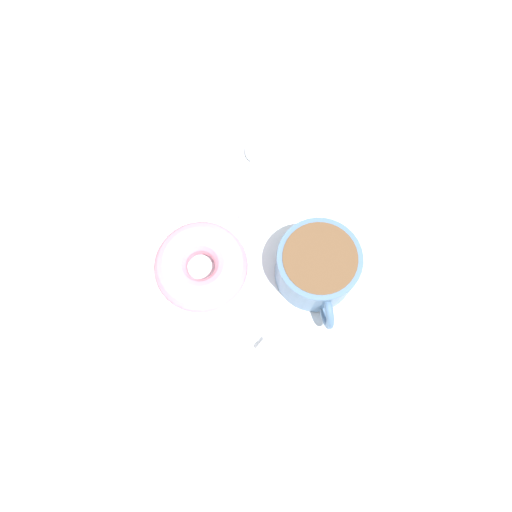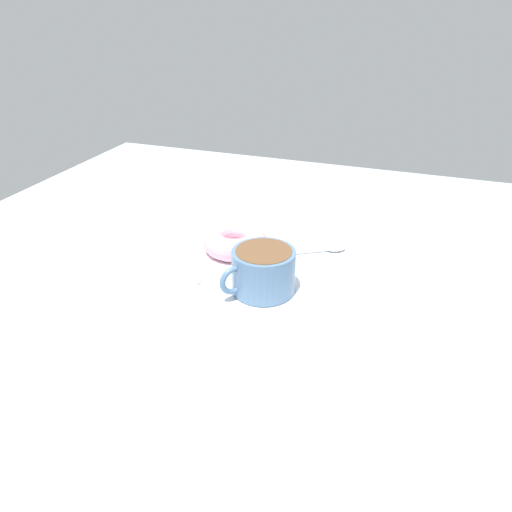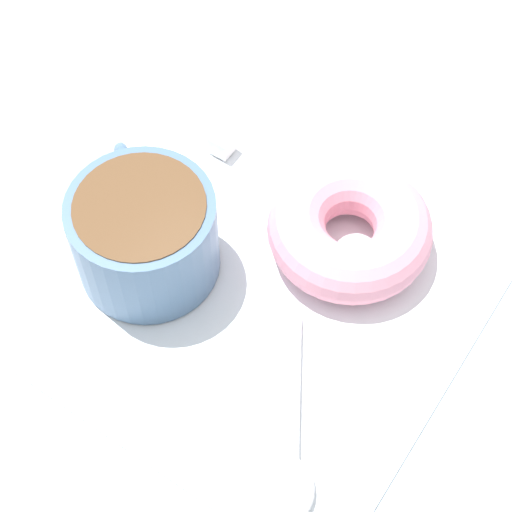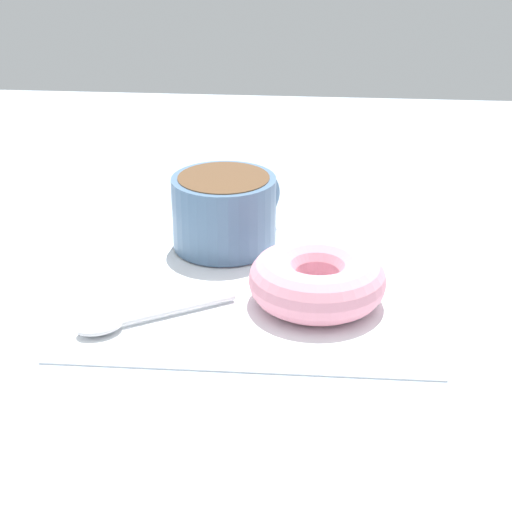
{
  "view_description": "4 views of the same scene",
  "coord_description": "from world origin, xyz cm",
  "px_view_note": "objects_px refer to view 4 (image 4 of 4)",
  "views": [
    {
      "loc": [
        10.39,
        10.19,
        59.39
      ],
      "look_at": [
        -2.5,
        -1.3,
        2.3
      ],
      "focal_mm": 35.0,
      "sensor_mm": 36.0,
      "label": 1
    },
    {
      "loc": [
        -26.66,
        66.27,
        40.93
      ],
      "look_at": [
        -2.5,
        -1.3,
        2.3
      ],
      "focal_mm": 35.0,
      "sensor_mm": 36.0,
      "label": 2
    },
    {
      "loc": [
        -27.34,
        -18.23,
        49.83
      ],
      "look_at": [
        -2.5,
        -1.3,
        2.3
      ],
      "focal_mm": 60.0,
      "sensor_mm": 36.0,
      "label": 3
    },
    {
      "loc": [
        3.11,
        -67.13,
        33.8
      ],
      "look_at": [
        -2.5,
        -1.3,
        2.3
      ],
      "focal_mm": 60.0,
      "sensor_mm": 36.0,
      "label": 4
    }
  ],
  "objects_px": {
    "coffee_cup": "(225,210)",
    "spoon": "(123,322)",
    "donut": "(317,280)",
    "sugar_cube": "(341,234)"
  },
  "relations": [
    {
      "from": "spoon",
      "to": "sugar_cube",
      "type": "height_order",
      "value": "sugar_cube"
    },
    {
      "from": "spoon",
      "to": "donut",
      "type": "bearing_deg",
      "value": 19.59
    },
    {
      "from": "coffee_cup",
      "to": "sugar_cube",
      "type": "xyz_separation_m",
      "value": [
        0.11,
        0.02,
        -0.03
      ]
    },
    {
      "from": "coffee_cup",
      "to": "donut",
      "type": "distance_m",
      "value": 0.14
    },
    {
      "from": "coffee_cup",
      "to": "donut",
      "type": "xyz_separation_m",
      "value": [
        0.09,
        -0.1,
        -0.02
      ]
    },
    {
      "from": "coffee_cup",
      "to": "spoon",
      "type": "distance_m",
      "value": 0.17
    },
    {
      "from": "sugar_cube",
      "to": "donut",
      "type": "bearing_deg",
      "value": -99.58
    },
    {
      "from": "spoon",
      "to": "coffee_cup",
      "type": "bearing_deg",
      "value": 68.52
    },
    {
      "from": "donut",
      "to": "spoon",
      "type": "xyz_separation_m",
      "value": [
        -0.15,
        -0.05,
        -0.02
      ]
    },
    {
      "from": "coffee_cup",
      "to": "spoon",
      "type": "bearing_deg",
      "value": -111.48
    }
  ]
}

